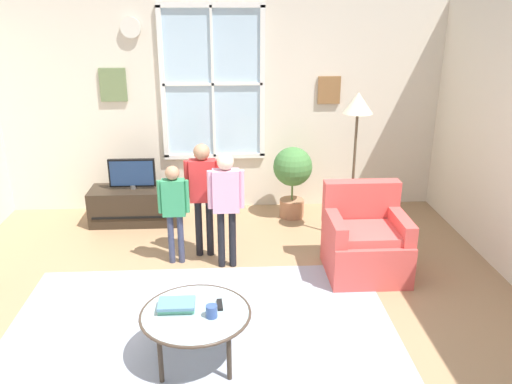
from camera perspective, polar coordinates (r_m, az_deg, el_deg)
name	(u,v)px	position (r m, az deg, el deg)	size (l,w,h in m)	color
ground_plane	(225,328)	(4.48, -3.38, -14.69)	(6.07, 6.16, 0.02)	#9E7A56
back_wall	(222,107)	(6.63, -3.73, 9.33)	(5.47, 0.17, 2.60)	beige
area_rug	(201,335)	(4.39, -6.03, -15.32)	(3.20, 2.26, 0.01)	#999EAD
tv_stand	(135,205)	(6.51, -13.15, -1.43)	(1.05, 0.47, 0.43)	#2D2319
television	(132,173)	(6.37, -13.44, 2.01)	(0.55, 0.08, 0.37)	#4C4C4C
armchair	(365,242)	(5.25, 11.88, -5.35)	(0.76, 0.74, 0.87)	#D14C47
coffee_table	(196,315)	(3.94, -6.64, -13.29)	(0.82, 0.82, 0.41)	#99B2B7
book_stack	(177,306)	(3.96, -8.70, -12.21)	(0.27, 0.18, 0.06)	#61B390
cup	(212,311)	(3.84, -4.90, -12.90)	(0.08, 0.08, 0.09)	#334C8C
remote_near_books	(220,305)	(3.98, -3.99, -12.23)	(0.04, 0.14, 0.02)	black
person_pink_shirt	(226,197)	(5.09, -3.31, -0.60)	(0.36, 0.16, 1.19)	black
person_red_shirt	(203,187)	(5.34, -5.85, 0.53)	(0.37, 0.17, 1.22)	black
person_green_shirt	(174,203)	(5.25, -8.99, -1.23)	(0.32, 0.14, 1.05)	#333851
potted_plant_by_window	(293,173)	(6.40, 4.03, 2.06)	(0.48, 0.48, 0.90)	#9E6B4C
floor_lamp	(357,118)	(5.67, 11.03, 7.96)	(0.32, 0.32, 1.66)	black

